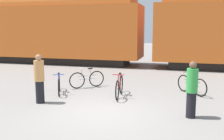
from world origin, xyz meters
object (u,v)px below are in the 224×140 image
Objects in this scene: freight_train at (148,23)px; bicycle_silver at (87,79)px; person_in_green at (192,90)px; person_in_tan at (39,79)px; bicycle_green at (192,85)px; bicycle_maroon at (119,87)px; bicycle_blue at (59,85)px.

freight_train is 8.06m from bicycle_silver.
person_in_green reaches higher than bicycle_silver.
bicycle_green is at bearing 118.97° from person_in_tan.
person_in_green reaches higher than bicycle_green.
person_in_tan is 1.03× the size of person_in_green.
bicycle_maroon is (0.06, -8.59, -2.64)m from freight_train.
person_in_green is (2.77, -10.41, -2.17)m from freight_train.
person_in_tan is at bearing -105.08° from bicycle_silver.
bicycle_blue is at bearing -169.91° from person_in_green.
freight_train reaches higher than bicycle_silver.
bicycle_silver is at bearing 174.35° from person_in_green.
bicycle_green is at bearing 0.59° from bicycle_silver.
bicycle_blue is (-2.53, -8.71, -2.68)m from freight_train.
bicycle_maroon is at bearing -89.59° from freight_train.
bicycle_blue is 1.60m from person_in_tan.
bicycle_silver is 2.96m from person_in_tan.
bicycle_silver is 5.46m from person_in_green.
bicycle_silver is 0.73× the size of person_in_tan.
freight_train is 41.57× the size of bicycle_silver.
bicycle_maroon is at bearing 123.14° from person_in_tan.
freight_train is 8.33m from bicycle_green.
person_in_tan reaches higher than bicycle_maroon.
bicycle_maroon is 3.10m from person_in_tan.
bicycle_green is (4.62, 0.05, -0.01)m from bicycle_silver.
person_in_tan is (0.00, -1.51, 0.53)m from bicycle_blue.
bicycle_silver is 0.71× the size of bicycle_maroon.
freight_train reaches higher than bicycle_green.
freight_train reaches higher than person_in_tan.
bicycle_green is at bearing 14.12° from bicycle_blue.
freight_train reaches higher than person_in_green.
person_in_tan is 5.30m from person_in_green.
person_in_green is (2.71, -1.82, 0.47)m from bicycle_maroon.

